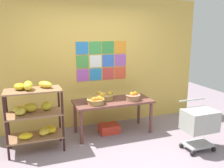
{
  "coord_description": "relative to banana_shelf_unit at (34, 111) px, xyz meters",
  "views": [
    {
      "loc": [
        -1.31,
        -3.06,
        2.0
      ],
      "look_at": [
        0.19,
        1.08,
        1.01
      ],
      "focal_mm": 38.75,
      "sensor_mm": 36.0,
      "label": 1
    }
  ],
  "objects": [
    {
      "name": "shopping_cart",
      "position": [
        2.58,
        -0.95,
        -0.19
      ],
      "size": [
        0.53,
        0.44,
        0.84
      ],
      "rotation": [
        0.0,
        0.0,
        0.12
      ],
      "color": "black",
      "rests_on": "ground"
    },
    {
      "name": "fruit_basket_left",
      "position": [
        1.84,
        0.09,
        0.06
      ],
      "size": [
        0.29,
        0.29,
        0.16
      ],
      "color": "#9E7050",
      "rests_on": "display_table"
    },
    {
      "name": "produce_crate_under_table",
      "position": [
        1.39,
        0.23,
        -0.6
      ],
      "size": [
        0.38,
        0.29,
        0.17
      ],
      "primitive_type": "cube",
      "color": "red",
      "rests_on": "ground"
    },
    {
      "name": "display_table",
      "position": [
        1.46,
        0.2,
        -0.1
      ],
      "size": [
        1.51,
        0.65,
        0.67
      ],
      "color": "brown",
      "rests_on": "ground"
    },
    {
      "name": "banana_shelf_unit",
      "position": [
        0.0,
        0.0,
        0.0
      ],
      "size": [
        0.9,
        0.49,
        1.21
      ],
      "color": "black",
      "rests_on": "ground"
    },
    {
      "name": "back_wall_with_art",
      "position": [
        1.23,
        0.77,
        0.64
      ],
      "size": [
        4.79,
        0.07,
        2.64
      ],
      "color": "gold",
      "rests_on": "ground"
    },
    {
      "name": "fruit_basket_right",
      "position": [
        1.09,
        0.07,
        0.05
      ],
      "size": [
        0.33,
        0.33,
        0.16
      ],
      "color": "#AB874B",
      "rests_on": "display_table"
    },
    {
      "name": "ground",
      "position": [
        1.23,
        -0.96,
        -0.68
      ],
      "size": [
        9.4,
        9.4,
        0.0
      ],
      "primitive_type": "plane",
      "color": "gray"
    },
    {
      "name": "fruit_basket_back_right",
      "position": [
        1.33,
        0.35,
        0.05
      ],
      "size": [
        0.41,
        0.41,
        0.16
      ],
      "color": "#B18B48",
      "rests_on": "display_table"
    }
  ]
}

